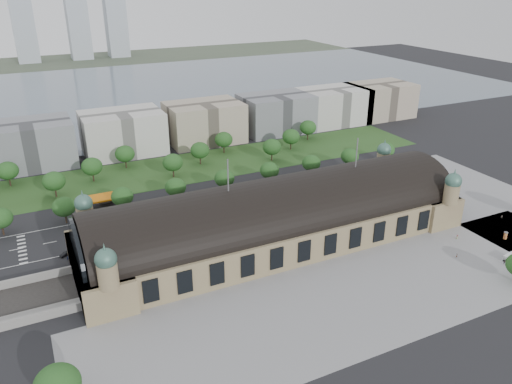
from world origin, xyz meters
name	(u,v)px	position (x,y,z in m)	size (l,w,h in m)	color
ground	(277,242)	(0.00, 0.00, 0.00)	(900.00, 900.00, 0.00)	black
station	(277,218)	(0.00, 0.00, 10.28)	(150.00, 48.40, 44.30)	#8B7D56
plaza_south	(367,295)	(10.00, -44.00, 0.00)	(190.00, 48.00, 0.12)	gray
plaza_east	(469,195)	(103.00, 0.00, 0.00)	(56.00, 100.00, 0.12)	gray
road_slab	(196,213)	(-20.00, 38.00, 0.00)	(260.00, 26.00, 0.10)	black
grass_belt	(170,170)	(-15.00, 93.00, 0.00)	(300.00, 45.00, 0.10)	#2A4B1E
petrol_station	(104,198)	(-53.91, 65.28, 2.95)	(14.00, 13.00, 5.05)	#D06C0C
lake	(118,92)	(0.00, 298.00, 0.00)	(700.00, 320.00, 0.08)	slate
far_shore	(84,60)	(0.00, 498.00, 0.00)	(700.00, 120.00, 0.14)	#44513D
far_tower_left	(24,27)	(-60.00, 508.00, 40.00)	(24.00, 24.00, 80.00)	#9EA8B2
far_tower_mid	(78,23)	(0.00, 508.00, 42.50)	(24.00, 24.00, 85.00)	#9EA8B2
far_tower_right	(116,25)	(45.00, 508.00, 37.50)	(24.00, 24.00, 75.00)	#9EA8B2
office_2	(29,145)	(-80.00, 133.00, 12.00)	(45.00, 32.00, 24.00)	gray
office_3	(123,133)	(-30.00, 133.00, 12.00)	(45.00, 32.00, 24.00)	beige
office_4	(204,122)	(20.00, 133.00, 12.00)	(45.00, 32.00, 24.00)	tan
office_5	(276,113)	(70.00, 133.00, 12.00)	(45.00, 32.00, 24.00)	gray
office_6	(333,106)	(115.00, 133.00, 12.00)	(45.00, 32.00, 24.00)	beige
office_7	(379,100)	(155.00, 133.00, 12.00)	(45.00, 32.00, 24.00)	tan
tree_row_1	(0,218)	(-96.00, 53.00, 7.43)	(9.60, 9.60, 11.52)	#2D2116
tree_row_2	(64,207)	(-72.00, 53.00, 7.43)	(9.60, 9.60, 11.52)	#2D2116
tree_row_3	(122,197)	(-48.00, 53.00, 7.43)	(9.60, 9.60, 11.52)	#2D2116
tree_row_4	(175,187)	(-24.00, 53.00, 7.43)	(9.60, 9.60, 11.52)	#2D2116
tree_row_5	(224,178)	(0.00, 53.00, 7.43)	(9.60, 9.60, 11.52)	#2D2116
tree_row_6	(269,170)	(24.00, 53.00, 7.43)	(9.60, 9.60, 11.52)	#2D2116
tree_row_7	(311,163)	(48.00, 53.00, 7.43)	(9.60, 9.60, 11.52)	#2D2116
tree_row_8	(350,156)	(72.00, 53.00, 7.43)	(9.60, 9.60, 11.52)	#2D2116
tree_row_9	(386,150)	(96.00, 53.00, 7.43)	(9.60, 9.60, 11.52)	#2D2116
tree_belt_2	(8,171)	(-92.00, 107.00, 8.05)	(10.40, 10.40, 12.48)	#2D2116
tree_belt_3	(54,181)	(-73.00, 83.00, 8.05)	(10.40, 10.40, 12.48)	#2D2116
tree_belt_4	(92,166)	(-54.00, 95.00, 8.05)	(10.40, 10.40, 12.48)	#2D2116
tree_belt_5	(125,154)	(-35.00, 107.00, 8.05)	(10.40, 10.40, 12.48)	#2D2116
tree_belt_6	(173,162)	(-16.00, 83.00, 8.05)	(10.40, 10.40, 12.48)	#2D2116
tree_belt_7	(200,150)	(3.00, 95.00, 8.05)	(10.40, 10.40, 12.48)	#2D2116
tree_belt_8	(224,140)	(22.00, 107.00, 8.05)	(10.40, 10.40, 12.48)	#2D2116
tree_belt_9	(272,147)	(41.00, 83.00, 8.05)	(10.40, 10.40, 12.48)	#2D2116
tree_belt_10	(291,137)	(60.00, 95.00, 8.05)	(10.40, 10.40, 12.48)	#2D2116
tree_belt_11	(308,127)	(79.00, 107.00, 8.05)	(10.40, 10.40, 12.48)	#2D2116
traffic_car_1	(74,229)	(-70.18, 44.13, 0.68)	(1.44, 4.13, 1.36)	gray
traffic_car_2	(129,235)	(-51.18, 29.36, 0.77)	(2.56, 5.54, 1.54)	black
traffic_car_3	(149,214)	(-39.21, 44.41, 0.67)	(1.89, 4.64, 1.35)	maroon
traffic_car_4	(258,199)	(10.37, 37.85, 0.71)	(1.67, 4.16, 1.42)	#181B43
traffic_car_5	(322,181)	(49.10, 44.10, 0.79)	(1.66, 4.77, 1.57)	slate
traffic_car_6	(355,189)	(57.70, 28.12, 0.81)	(2.68, 5.81, 1.62)	white
parked_car_0	(65,254)	(-75.78, 25.00, 0.70)	(1.49, 4.27, 1.41)	black
parked_car_1	(80,251)	(-70.61, 25.00, 0.81)	(2.70, 5.86, 1.63)	maroon
parked_car_2	(73,255)	(-73.23, 23.10, 0.73)	(2.04, 5.02, 1.46)	#182145
parked_car_3	(160,234)	(-39.56, 25.00, 0.77)	(1.81, 4.49, 1.53)	#55575C
parked_car_4	(145,238)	(-45.98, 24.25, 0.67)	(1.41, 4.06, 1.34)	silver
parked_car_5	(129,241)	(-52.06, 25.00, 0.71)	(2.36, 5.13, 1.42)	gray
parked_car_6	(214,227)	(-18.00, 21.19, 0.82)	(2.30, 5.66, 1.64)	black
bus_west	(194,216)	(-22.81, 32.00, 1.75)	(2.94, 12.56, 3.50)	red
bus_mid	(264,205)	(8.90, 29.06, 1.85)	(3.11, 13.28, 3.70)	silver
bus_east	(320,191)	(40.00, 32.00, 1.76)	(2.96, 12.65, 3.52)	silver
van_south	(509,258)	(69.71, -49.26, 1.16)	(5.87, 3.09, 2.42)	silver
advertising_column	(505,235)	(82.19, -37.29, 1.56)	(1.59, 1.59, 3.01)	#BD2F37
pedestrian_0	(457,237)	(65.17, -28.97, 0.87)	(0.85, 0.49, 1.74)	gray
pedestrian_1	(457,256)	(54.23, -39.35, 0.79)	(0.57, 0.38, 1.57)	gray
pedestrian_2	(502,217)	(96.03, -24.17, 0.93)	(0.91, 0.52, 1.86)	gray
pedestrian_4	(504,262)	(65.88, -50.21, 0.89)	(1.15, 0.50, 1.78)	gray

